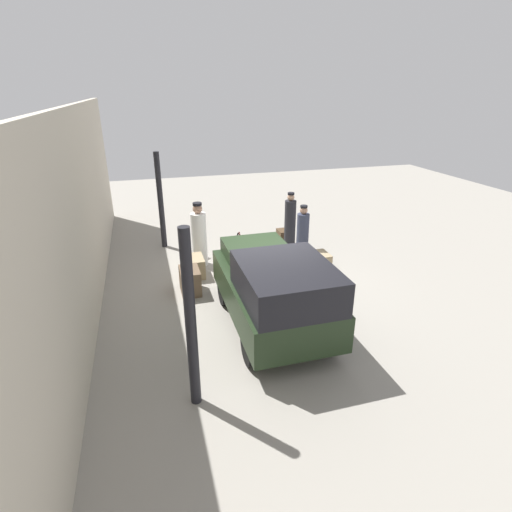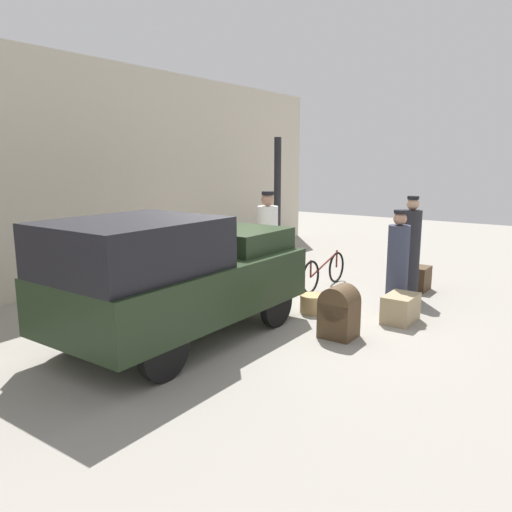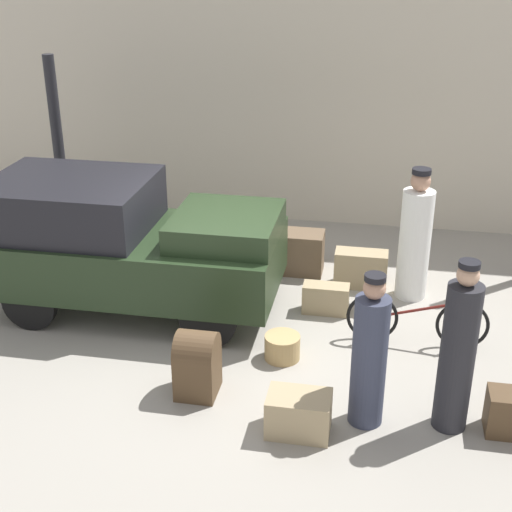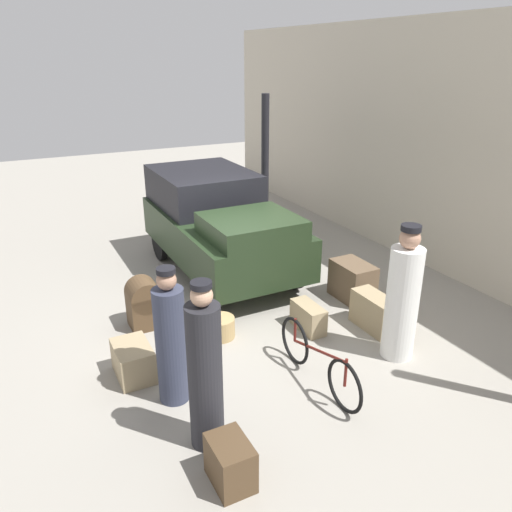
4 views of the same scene
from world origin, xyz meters
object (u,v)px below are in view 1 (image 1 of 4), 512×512
(truck, at_px, (274,287))
(trunk_umber_medium, at_px, (197,266))
(porter_standing_middle, at_px, (303,235))
(trunk_wicker_pale, at_px, (321,260))
(conductor_in_dark_uniform, at_px, (290,224))
(trunk_large_brown, at_px, (232,271))
(suitcase_tan_flat, at_px, (283,237))
(porter_with_bicycle, at_px, (199,237))
(trunk_barrel_dark, at_px, (323,274))
(bicycle, at_px, (244,249))
(wicker_basket, at_px, (280,273))
(suitcase_black_upright, at_px, (190,281))

(truck, distance_m, trunk_umber_medium, 3.39)
(porter_standing_middle, height_order, trunk_wicker_pale, porter_standing_middle)
(conductor_in_dark_uniform, distance_m, trunk_large_brown, 2.76)
(suitcase_tan_flat, bearing_deg, truck, 158.02)
(porter_with_bicycle, bearing_deg, trunk_umber_medium, 165.55)
(trunk_barrel_dark, distance_m, trunk_umber_medium, 3.44)
(bicycle, bearing_deg, porter_with_bicycle, 92.09)
(porter_with_bicycle, height_order, trunk_barrel_dark, porter_with_bicycle)
(truck, xyz_separation_m, trunk_wicker_pale, (2.65, -2.32, -0.76))
(trunk_wicker_pale, bearing_deg, truck, 138.80)
(trunk_large_brown, distance_m, trunk_wicker_pale, 2.62)
(wicker_basket, distance_m, trunk_umber_medium, 2.31)
(porter_standing_middle, height_order, suitcase_black_upright, porter_standing_middle)
(trunk_large_brown, height_order, suitcase_tan_flat, suitcase_tan_flat)
(suitcase_black_upright, distance_m, trunk_umber_medium, 1.01)
(trunk_barrel_dark, height_order, suitcase_tan_flat, trunk_barrel_dark)
(trunk_umber_medium, bearing_deg, conductor_in_dark_uniform, -70.85)
(porter_standing_middle, bearing_deg, trunk_wicker_pale, -154.42)
(trunk_wicker_pale, xyz_separation_m, suitcase_tan_flat, (2.13, 0.39, 0.02))
(porter_with_bicycle, relative_size, trunk_large_brown, 3.03)
(trunk_umber_medium, xyz_separation_m, trunk_wicker_pale, (-0.45, -3.51, -0.05))
(wicker_basket, xyz_separation_m, conductor_in_dark_uniform, (1.90, -0.96, 0.72))
(truck, xyz_separation_m, bicycle, (3.86, -0.33, -0.65))
(trunk_umber_medium, relative_size, trunk_large_brown, 1.22)
(wicker_basket, height_order, conductor_in_dark_uniform, conductor_in_dark_uniform)
(bicycle, xyz_separation_m, trunk_wicker_pale, (-1.21, -1.99, -0.11))
(trunk_wicker_pale, bearing_deg, trunk_large_brown, 89.40)
(porter_standing_middle, distance_m, trunk_large_brown, 2.46)
(truck, relative_size, porter_with_bicycle, 2.03)
(suitcase_black_upright, bearing_deg, porter_with_bicycle, -16.90)
(bicycle, relative_size, suitcase_tan_flat, 3.49)
(porter_with_bicycle, relative_size, suitcase_black_upright, 2.50)
(conductor_in_dark_uniform, relative_size, suitcase_tan_flat, 3.77)
(bicycle, height_order, trunk_barrel_dark, trunk_barrel_dark)
(porter_standing_middle, xyz_separation_m, trunk_barrel_dark, (-1.86, 0.17, -0.40))
(suitcase_black_upright, distance_m, trunk_large_brown, 1.33)
(bicycle, height_order, suitcase_black_upright, bicycle)
(porter_with_bicycle, bearing_deg, trunk_large_brown, -148.05)
(trunk_umber_medium, distance_m, trunk_large_brown, 0.99)
(trunk_barrel_dark, bearing_deg, suitcase_black_upright, 78.43)
(wicker_basket, relative_size, trunk_umber_medium, 0.57)
(conductor_in_dark_uniform, bearing_deg, trunk_umber_medium, 109.15)
(porter_standing_middle, height_order, trunk_barrel_dark, porter_standing_middle)
(conductor_in_dark_uniform, relative_size, suitcase_black_upright, 2.51)
(suitcase_tan_flat, bearing_deg, porter_with_bicycle, 108.26)
(truck, distance_m, wicker_basket, 2.60)
(trunk_barrel_dark, bearing_deg, porter_with_bicycle, 50.33)
(porter_with_bicycle, bearing_deg, porter_standing_middle, -99.40)
(conductor_in_dark_uniform, distance_m, trunk_wicker_pale, 1.71)
(bicycle, distance_m, trunk_umber_medium, 1.70)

